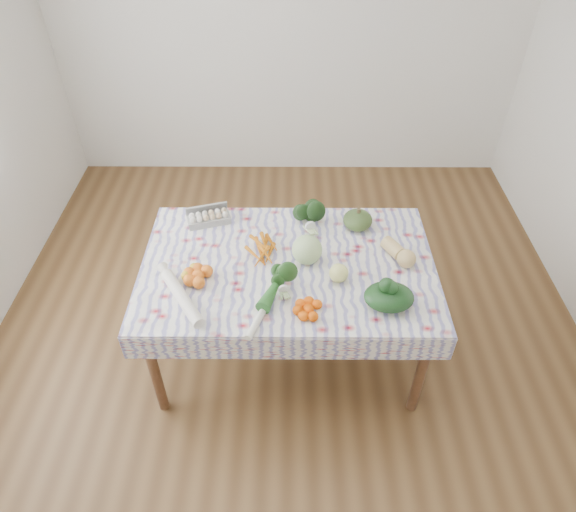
# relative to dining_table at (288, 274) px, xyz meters

# --- Properties ---
(ground) EXTENTS (4.50, 4.50, 0.00)m
(ground) POSITION_rel_dining_table_xyz_m (0.00, 0.00, -0.68)
(ground) COLOR brown
(ground) RESTS_ON ground
(wall_back) EXTENTS (4.00, 0.04, 2.80)m
(wall_back) POSITION_rel_dining_table_xyz_m (0.00, 2.25, 0.72)
(wall_back) COLOR silver
(wall_back) RESTS_ON ground
(dining_table) EXTENTS (1.60, 1.00, 0.75)m
(dining_table) POSITION_rel_dining_table_xyz_m (0.00, 0.00, 0.00)
(dining_table) COLOR brown
(dining_table) RESTS_ON ground
(tablecloth) EXTENTS (1.66, 1.06, 0.01)m
(tablecloth) POSITION_rel_dining_table_xyz_m (0.00, 0.00, 0.08)
(tablecloth) COLOR white
(tablecloth) RESTS_ON dining_table
(egg_carton) EXTENTS (0.28, 0.17, 0.07)m
(egg_carton) POSITION_rel_dining_table_xyz_m (-0.49, 0.37, 0.12)
(egg_carton) COLOR #A4A39E
(egg_carton) RESTS_ON tablecloth
(carrot_bunch) EXTENTS (0.24, 0.22, 0.04)m
(carrot_bunch) POSITION_rel_dining_table_xyz_m (-0.14, 0.09, 0.11)
(carrot_bunch) COLOR #C9680D
(carrot_bunch) RESTS_ON tablecloth
(kale_bunch) EXTENTS (0.20, 0.18, 0.15)m
(kale_bunch) POSITION_rel_dining_table_xyz_m (0.12, 0.34, 0.16)
(kale_bunch) COLOR black
(kale_bunch) RESTS_ON tablecloth
(kabocha_squash) EXTENTS (0.21, 0.21, 0.12)m
(kabocha_squash) POSITION_rel_dining_table_xyz_m (0.42, 0.33, 0.14)
(kabocha_squash) COLOR #3F5727
(kabocha_squash) RESTS_ON tablecloth
(cabbage) EXTENTS (0.19, 0.19, 0.17)m
(cabbage) POSITION_rel_dining_table_xyz_m (0.11, 0.02, 0.17)
(cabbage) COLOR #B4D78B
(cabbage) RESTS_ON tablecloth
(butternut_squash) EXTENTS (0.21, 0.25, 0.11)m
(butternut_squash) POSITION_rel_dining_table_xyz_m (0.63, 0.05, 0.14)
(butternut_squash) COLOR #DEB96F
(butternut_squash) RESTS_ON tablecloth
(orange_cluster) EXTENTS (0.28, 0.28, 0.07)m
(orange_cluster) POSITION_rel_dining_table_xyz_m (-0.49, -0.14, 0.12)
(orange_cluster) COLOR orange
(orange_cluster) RESTS_ON tablecloth
(broccoli) EXTENTS (0.16, 0.16, 0.10)m
(broccoli) POSITION_rel_dining_table_xyz_m (-0.03, -0.19, 0.13)
(broccoli) COLOR #224E1B
(broccoli) RESTS_ON tablecloth
(mandarin_cluster) EXTENTS (0.23, 0.23, 0.06)m
(mandarin_cluster) POSITION_rel_dining_table_xyz_m (0.11, -0.37, 0.11)
(mandarin_cluster) COLOR #F25806
(mandarin_cluster) RESTS_ON tablecloth
(grapefruit) EXTENTS (0.14, 0.14, 0.10)m
(grapefruit) POSITION_rel_dining_table_xyz_m (0.27, -0.13, 0.14)
(grapefruit) COLOR #EAED7D
(grapefruit) RESTS_ON tablecloth
(spinach_bag) EXTENTS (0.28, 0.23, 0.11)m
(spinach_bag) POSITION_rel_dining_table_xyz_m (0.52, -0.31, 0.14)
(spinach_bag) COLOR black
(spinach_bag) RESTS_ON tablecloth
(daikon) EXTENTS (0.29, 0.41, 0.06)m
(daikon) POSITION_rel_dining_table_xyz_m (-0.55, -0.30, 0.12)
(daikon) COLOR white
(daikon) RESTS_ON tablecloth
(leek) EXTENTS (0.16, 0.35, 0.04)m
(leek) POSITION_rel_dining_table_xyz_m (-0.13, -0.39, 0.10)
(leek) COLOR white
(leek) RESTS_ON tablecloth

